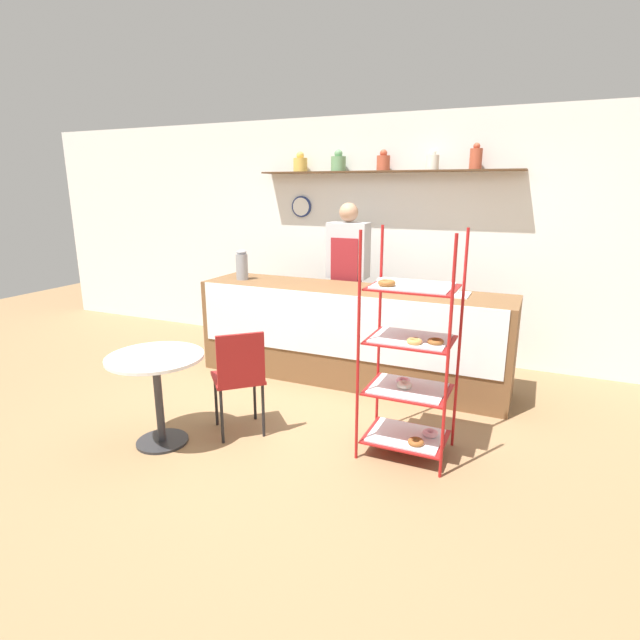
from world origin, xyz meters
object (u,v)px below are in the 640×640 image
donut_tray_counter (445,292)px  coffee_carafe (242,265)px  person_worker (348,277)px  cafe_table (157,378)px  pastry_rack (409,362)px  cafe_chair (239,373)px

donut_tray_counter → coffee_carafe: bearing=-176.3°
person_worker → donut_tray_counter: person_worker is taller
person_worker → donut_tray_counter: 1.22m
coffee_carafe → person_worker: bearing=29.9°
cafe_table → coffee_carafe: (-0.38, 1.80, 0.58)m
pastry_rack → person_worker: bearing=123.4°
person_worker → coffee_carafe: bearing=-150.1°
person_worker → donut_tray_counter: (1.14, -0.43, 0.01)m
person_worker → coffee_carafe: person_worker is taller
cafe_chair → coffee_carafe: bearing=-102.1°
cafe_chair → coffee_carafe: coffee_carafe is taller
pastry_rack → coffee_carafe: bearing=151.4°
donut_tray_counter → pastry_rack: bearing=-89.7°
pastry_rack → coffee_carafe: 2.47m
person_worker → cafe_table: (-0.62, -2.37, -0.43)m
cafe_table → cafe_chair: cafe_chair is taller
cafe_table → pastry_rack: bearing=19.8°
cafe_table → donut_tray_counter: donut_tray_counter is taller
person_worker → cafe_table: person_worker is taller
person_worker → cafe_table: size_ratio=2.47×
pastry_rack → cafe_chair: size_ratio=1.90×
pastry_rack → cafe_table: size_ratio=2.32×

